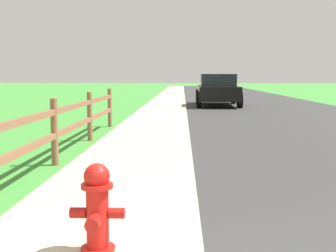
# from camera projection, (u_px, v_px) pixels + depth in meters

# --- Properties ---
(ground_plane) EXTENTS (120.00, 120.00, 0.00)m
(ground_plane) POSITION_uv_depth(u_px,v_px,m) (185.00, 99.00, 26.76)
(ground_plane) COLOR #3F8D36
(road_asphalt) EXTENTS (7.00, 66.00, 0.01)m
(road_asphalt) POSITION_uv_depth(u_px,v_px,m) (240.00, 98.00, 28.64)
(road_asphalt) COLOR #353535
(road_asphalt) RESTS_ON ground
(curb_concrete) EXTENTS (6.00, 66.00, 0.01)m
(curb_concrete) POSITION_uv_depth(u_px,v_px,m) (138.00, 98.00, 28.84)
(curb_concrete) COLOR #BCB498
(curb_concrete) RESTS_ON ground
(grass_verge) EXTENTS (5.00, 66.00, 0.00)m
(grass_verge) POSITION_uv_depth(u_px,v_px,m) (115.00, 98.00, 28.89)
(grass_verge) COLOR #3F8D36
(grass_verge) RESTS_ON ground
(fire_hydrant) EXTENTS (0.44, 0.39, 0.72)m
(fire_hydrant) POSITION_uv_depth(u_px,v_px,m) (97.00, 207.00, 3.57)
(fire_hydrant) COLOR red
(fire_hydrant) RESTS_ON ground
(rail_fence) EXTENTS (0.11, 10.86, 1.06)m
(rail_fence) POSITION_uv_depth(u_px,v_px,m) (54.00, 127.00, 6.98)
(rail_fence) COLOR brown
(rail_fence) RESTS_ON ground
(parked_suv_black) EXTENTS (2.09, 4.98, 1.49)m
(parked_suv_black) POSITION_uv_depth(u_px,v_px,m) (217.00, 89.00, 21.21)
(parked_suv_black) COLOR black
(parked_suv_black) RESTS_ON ground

